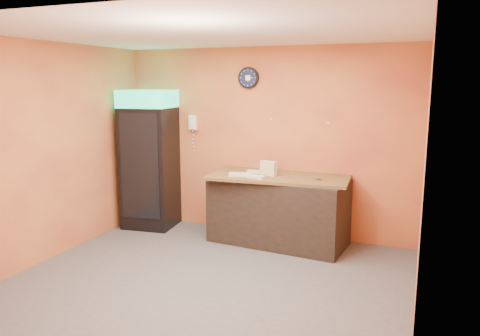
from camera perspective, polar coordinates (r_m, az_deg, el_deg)
The scene contains 15 objects.
floor at distance 5.62m, azimuth -3.86°, elevation -13.58°, with size 4.50×4.50×0.00m, color #47474C.
back_wall at distance 7.05m, azimuth 3.04°, elevation 3.20°, with size 4.50×0.02×2.80m, color #D8873D.
left_wall at distance 6.50m, azimuth -22.21°, elevation 1.83°, with size 0.02×4.00×2.80m, color #D8873D.
right_wall at distance 4.71m, azimuth 21.46°, elevation -1.15°, with size 0.02×4.00×2.80m, color #D8873D.
ceiling at distance 5.16m, azimuth -4.25°, elevation 16.12°, with size 4.50×4.00×0.02m, color white.
beverage_cooler at distance 7.52m, azimuth -11.06°, elevation 0.85°, with size 0.84×0.85×2.17m.
prep_counter at distance 6.73m, azimuth 4.69°, elevation -5.21°, with size 1.90×0.84×0.95m, color black.
wall_clock at distance 7.05m, azimuth 1.04°, elevation 10.93°, with size 0.32×0.06×0.32m.
wall_phone at distance 7.43m, azimuth -5.76°, elevation 5.56°, with size 0.13×0.11×0.23m.
butcher_paper at distance 6.61m, azimuth 4.75°, elevation -1.08°, with size 1.95×0.93×0.04m, color brown.
sub_roll_stack at distance 6.59m, azimuth 3.51°, elevation -0.03°, with size 0.25×0.15×0.20m.
wrapped_sandwich_left at distance 6.54m, azimuth -0.08°, elevation -0.80°, with size 0.29×0.11×0.04m, color silver.
wrapped_sandwich_mid at distance 6.40m, azimuth 1.90°, elevation -1.09°, with size 0.26×0.10×0.04m, color silver.
wrapped_sandwich_right at distance 6.74m, azimuth 2.04°, elevation -0.48°, with size 0.27×0.11×0.04m, color silver.
kitchen_tool at distance 6.85m, azimuth 2.58°, elevation -0.20°, with size 0.07×0.07×0.07m, color silver.
Camera 1 is at (2.24, -4.62, 2.29)m, focal length 35.00 mm.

